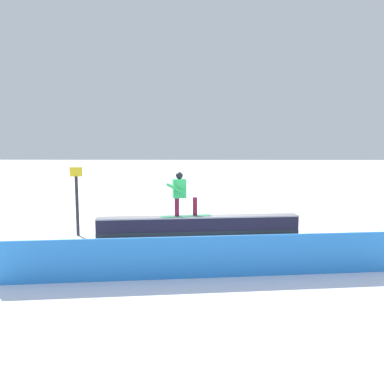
{
  "coord_description": "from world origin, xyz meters",
  "views": [
    {
      "loc": [
        0.04,
        12.1,
        2.96
      ],
      "look_at": [
        0.2,
        1.02,
        1.59
      ],
      "focal_mm": 36.49,
      "sensor_mm": 36.0,
      "label": 1
    }
  ],
  "objects": [
    {
      "name": "grind_box",
      "position": [
        0.0,
        0.0,
        0.32
      ],
      "size": [
        6.38,
        1.23,
        0.7
      ],
      "color": "black",
      "rests_on": "ground_plane"
    },
    {
      "name": "ground_plane",
      "position": [
        0.0,
        0.0,
        0.0
      ],
      "size": [
        120.0,
        120.0,
        0.0
      ],
      "primitive_type": "plane",
      "color": "white"
    },
    {
      "name": "safety_fence",
      "position": [
        0.0,
        3.74,
        0.47
      ],
      "size": [
        8.78,
        1.1,
        0.94
      ],
      "primitive_type": "cube",
      "rotation": [
        0.0,
        0.0,
        0.12
      ],
      "color": "#2B82DF",
      "rests_on": "ground_plane"
    },
    {
      "name": "snowboarder",
      "position": [
        0.55,
        0.08,
        1.44
      ],
      "size": [
        1.61,
        0.68,
        1.4
      ],
      "color": "#2E8356",
      "rests_on": "grind_box"
    },
    {
      "name": "trail_marker",
      "position": [
        3.92,
        -0.23,
        1.18
      ],
      "size": [
        0.4,
        0.1,
        2.22
      ],
      "color": "#262628",
      "rests_on": "ground_plane"
    }
  ]
}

